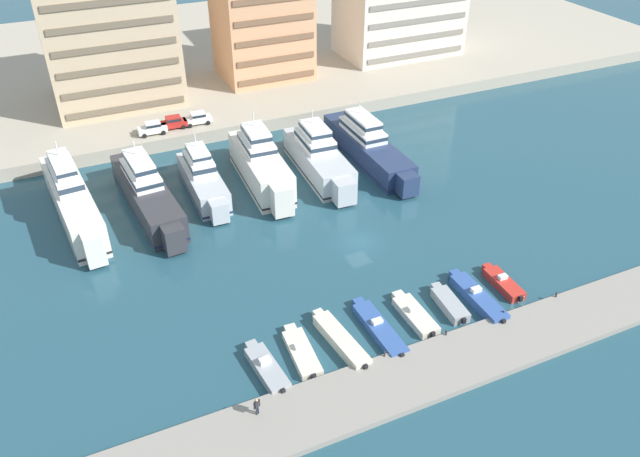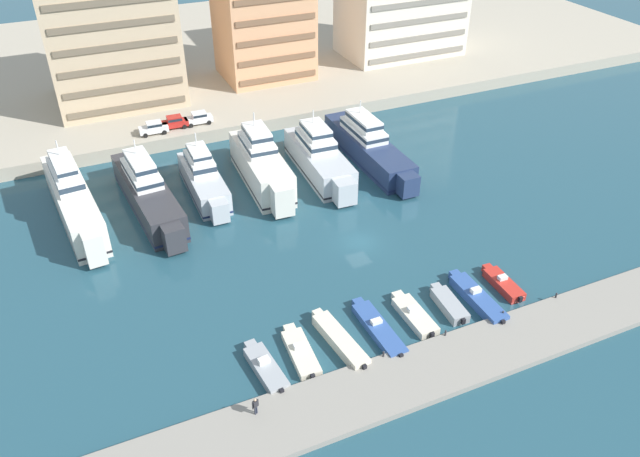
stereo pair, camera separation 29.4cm
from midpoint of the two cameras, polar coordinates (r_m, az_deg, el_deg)
name	(u,v)px [view 2 (the right image)]	position (r m, az deg, el deg)	size (l,w,h in m)	color
ground_plane	(359,242)	(71.17, 3.72, -1.25)	(400.00, 400.00, 0.00)	#234C5B
quay_promenade	(203,56)	(126.94, -10.54, 15.27)	(180.00, 70.00, 1.94)	#ADA38E
pier_dock	(462,359)	(58.32, 12.97, -11.55)	(120.00, 6.28, 0.60)	gray
yacht_ivory_far_left	(73,199)	(78.94, -21.55, 2.53)	(5.48, 22.15, 9.25)	silver
yacht_charcoal_left	(148,192)	(78.49, -15.38, 3.22)	(5.62, 21.70, 8.20)	#333338
yacht_silver_mid_left	(203,179)	(80.28, -10.50, 4.49)	(4.02, 15.68, 7.67)	silver
yacht_ivory_center_left	(262,165)	(81.16, -5.26, 5.81)	(5.27, 18.34, 9.09)	silver
yacht_silver_center	(319,157)	(83.47, 0.05, 6.51)	(5.49, 18.54, 8.23)	silver
yacht_navy_center_right	(368,146)	(87.16, 4.53, 7.54)	(4.40, 22.44, 7.77)	navy
motorboat_grey_far_left	(265,368)	(56.14, -4.87, -12.56)	(2.39, 6.87, 1.41)	#9EA3A8
motorboat_cream_left	(300,352)	(57.41, -1.65, -11.20)	(2.36, 7.05, 1.12)	beige
motorboat_cream_mid_left	(340,340)	(58.26, 1.94, -10.15)	(2.54, 8.59, 1.07)	beige
motorboat_blue_center_left	(378,328)	(59.81, 5.47, -9.07)	(2.01, 8.72, 1.16)	#33569E
motorboat_cream_center	(414,315)	(61.60, 8.72, -7.79)	(2.07, 6.83, 1.24)	beige
motorboat_grey_center_right	(449,304)	(63.23, 11.82, -6.80)	(2.12, 5.93, 0.99)	#9EA3A8
motorboat_blue_mid_right	(477,298)	(64.58, 14.29, -6.17)	(1.92, 8.60, 1.47)	#33569E
motorboat_red_right	(503,283)	(67.17, 16.49, -4.83)	(1.87, 6.10, 1.30)	red
car_white_far_left	(154,127)	(93.55, -14.87, 8.93)	(4.15, 2.02, 1.80)	white
car_red_left	(174,122)	(94.61, -13.12, 9.48)	(4.15, 2.03, 1.80)	red
car_white_mid_left	(199,118)	(95.20, -10.94, 9.92)	(4.14, 1.99, 1.80)	white
apartment_block_far_left	(108,29)	(104.56, -18.76, 16.90)	(19.31, 17.02, 23.93)	#C6AD89
apartment_block_left	(263,8)	(109.48, -5.18, 19.41)	(14.90, 12.68, 24.61)	tan
pedestrian_near_edge	(255,405)	(51.96, -5.76, -15.76)	(0.63, 0.40, 1.75)	#282D3D
bollard_west	(384,354)	(56.76, 5.98, -11.32)	(0.20, 0.20, 0.61)	#2D2D33
bollard_west_mid	(446,333)	(59.52, 11.55, -9.32)	(0.20, 0.20, 0.61)	#2D2D33
bollard_east_mid	(503,313)	(62.84, 16.51, -7.44)	(0.20, 0.20, 0.61)	#2D2D33
bollard_east	(556,295)	(66.63, 20.91, -5.71)	(0.20, 0.20, 0.61)	#2D2D33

